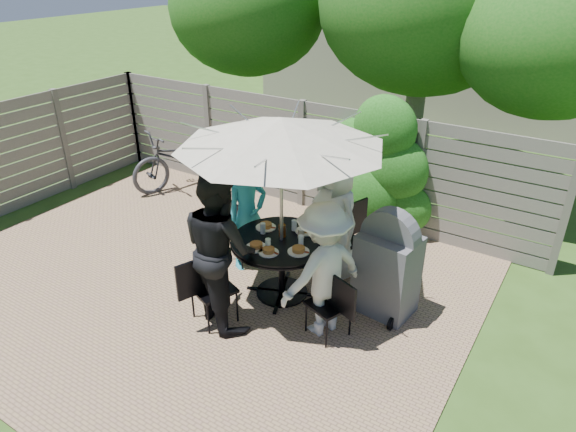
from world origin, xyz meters
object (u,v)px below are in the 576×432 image
Objects in this scene: plate_left at (266,226)px; syrup_jug at (282,231)px; plate_back at (305,230)px; chair_right at (329,317)px; plate_front at (256,246)px; person_left at (247,215)px; glass_back at (294,225)px; patio_table at (282,256)px; chair_back at (341,252)px; coffee_cup at (301,233)px; chair_front at (213,302)px; plate_extra at (269,251)px; person_right at (323,270)px; chair_left at (244,245)px; person_front at (220,248)px; glass_left at (263,228)px; glass_front at (268,244)px; bbq_grill at (387,267)px; person_back at (335,218)px; plate_right at (299,250)px; glass_right at (301,241)px; umbrella at (281,132)px.

plate_left is 1.62× the size of syrup_jug.
chair_right is at bearing -43.77° from plate_back.
person_left is at bearing 133.22° from plate_front.
glass_back is at bearing 76.27° from plate_front.
plate_back reaches higher than patio_table.
plate_left is (-0.71, -0.75, 0.54)m from chair_back.
coffee_cup is (0.94, -0.17, 0.07)m from person_left.
coffee_cup is (0.17, -0.12, -0.01)m from glass_back.
chair_front is 0.89m from plate_extra.
plate_front is at bearing -66.55° from person_right.
chair_left is 1.25m from coffee_cup.
person_front is 12.06× the size of syrup_jug.
chair_back is at bearing 53.12° from glass_left.
person_front is 13.79× the size of glass_front.
patio_table is at bearing -90.00° from person_front.
plate_back is at bearing 14.49° from chair_left.
chair_left is at bearing 168.42° from coffee_cup.
person_right is 11.59× the size of glass_left.
plate_left is at bearing -90.00° from person_right.
bbq_grill is (2.12, 0.01, 0.37)m from chair_left.
glass_back is at bearing 43.66° from glass_left.
chair_front is 3.84× the size of plate_extra.
person_back is 12.29× the size of glass_back.
plate_right is 0.19× the size of bbq_grill.
person_front reaches higher than coffee_cup.
chair_back is 1.39m from plate_extra.
glass_front is at bearing -70.30° from person_right.
plate_front is at bearing 17.66° from chair_right.
bbq_grill is at bearing -30.50° from chair_front.
chair_back reaches higher than coffee_cup.
plate_extra is 1.41m from bbq_grill.
patio_table is 0.39m from coffee_cup.
plate_front is 0.53m from glass_right.
plate_front is at bearing -113.34° from plate_back.
bbq_grill is (1.06, 0.23, -0.24)m from coffee_cup.
glass_front reaches higher than chair_left.
bbq_grill is at bearing 12.13° from coffee_cup.
plate_right is (0.71, 0.74, 0.56)m from chair_front.
glass_left reaches higher than chair_right.
person_front is 7.42× the size of plate_back.
glass_right reaches higher than plate_extra.
plate_right is at bearing -23.34° from umbrella.
glass_left is at bearing 178.66° from umbrella.
glass_back reaches higher than plate_back.
person_left is 0.77m from glass_back.
plate_front is at bearing -26.46° from chair_left.
bbq_grill is (0.85, -0.50, 0.33)m from chair_back.
person_front reaches higher than plate_extra.
person_back is 1.14m from plate_extra.
person_left is 0.59m from glass_left.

